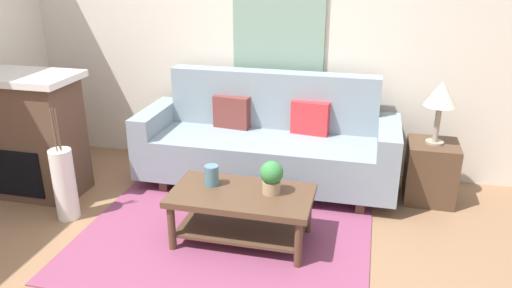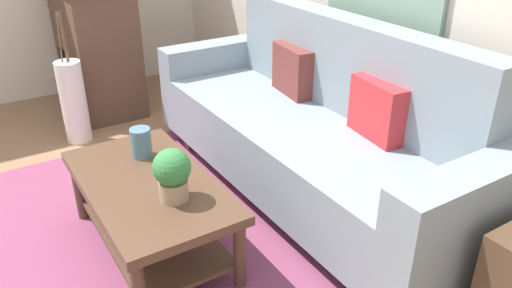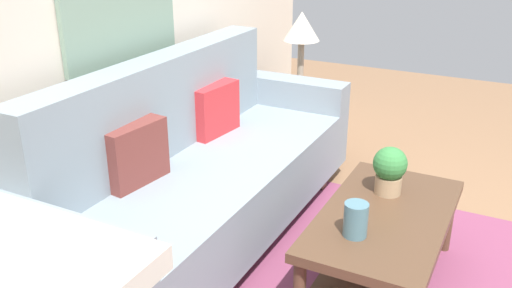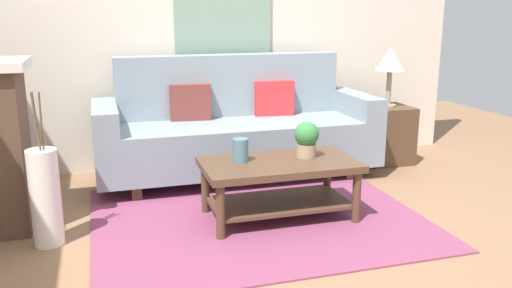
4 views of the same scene
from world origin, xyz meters
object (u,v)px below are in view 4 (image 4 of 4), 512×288
Objects in this scene: couch at (237,130)px; framed_painting at (223,10)px; potted_plant_tabletop at (307,138)px; throw_pillow_crimson at (274,98)px; coffee_table at (279,177)px; tabletop_vase at (240,150)px; throw_pillow_maroon at (190,102)px; side_table at (386,134)px; floor_vase at (46,198)px; table_lamp at (390,62)px.

framed_painting is (0.00, 0.47, 1.04)m from couch.
throw_pillow_crimson is at bearing 83.25° from potted_plant_tabletop.
framed_painting reaches higher than throw_pillow_crimson.
throw_pillow_crimson reaches higher than coffee_table.
tabletop_vase reaches higher than coffee_table.
throw_pillow_maroon is (-0.39, 0.12, 0.25)m from couch.
side_table is at bearing -2.93° from throw_pillow_maroon.
couch is 6.83× the size of throw_pillow_crimson.
couch is at bearing -179.04° from side_table.
throw_pillow_maroon is at bearing 162.40° from couch.
floor_vase is (-1.79, -0.04, -0.26)m from potted_plant_tabletop.
floor_vase is (-1.93, -1.19, -0.36)m from throw_pillow_crimson.
table_lamp is 0.90× the size of floor_vase.
framed_painting reaches higher than floor_vase.
potted_plant_tabletop is at bearing -80.28° from framed_painting.
throw_pillow_crimson is at bearing 17.60° from couch.
framed_painting is (-0.26, 1.49, 0.90)m from potted_plant_tabletop.
tabletop_vase is at bearing -103.17° from couch.
floor_vase is at bearing -145.18° from couch.
tabletop_vase reaches higher than side_table.
couch is 3.89× the size of floor_vase.
throw_pillow_crimson is 0.63× the size of table_lamp.
throw_pillow_crimson is 1.19m from table_lamp.
table_lamp is at bearing 36.29° from coffee_table.
side_table is at bearing 39.51° from potted_plant_tabletop.
coffee_table is at bearing -143.71° from table_lamp.
framed_painting is at bearing 44.96° from floor_vase.
framed_painting is at bearing 80.92° from tabletop_vase.
couch is at bearing 91.66° from coffee_table.
couch is at bearing -90.00° from framed_painting.
throw_pillow_maroon is 1.69m from floor_vase.
throw_pillow_maroon is 1.37× the size of potted_plant_tabletop.
tabletop_vase is at bearing 177.06° from potted_plant_tabletop.
side_table is (1.92, -0.10, -0.40)m from throw_pillow_maroon.
throw_pillow_crimson is 0.33× the size of coffee_table.
throw_pillow_crimson is 1.30m from tabletop_vase.
throw_pillow_crimson is 0.64× the size of side_table.
coffee_table is at bearing -88.34° from couch.
throw_pillow_crimson is at bearing 175.06° from side_table.
framed_painting is (-0.39, 0.34, 0.79)m from throw_pillow_crimson.
couch reaches higher than side_table.
table_lamp is (1.76, 1.03, 0.48)m from tabletop_vase.
side_table is 0.71m from table_lamp.
throw_pillow_crimson is at bearing 31.74° from floor_vase.
floor_vase is at bearing -148.26° from throw_pillow_crimson.
side_table is (1.76, 1.03, -0.23)m from tabletop_vase.
tabletop_vase is 0.49m from potted_plant_tabletop.
throw_pillow_maroon is 1.00× the size of throw_pillow_crimson.
throw_pillow_maroon is 1.95m from table_lamp.
framed_painting is (0.39, 0.34, 0.79)m from throw_pillow_maroon.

